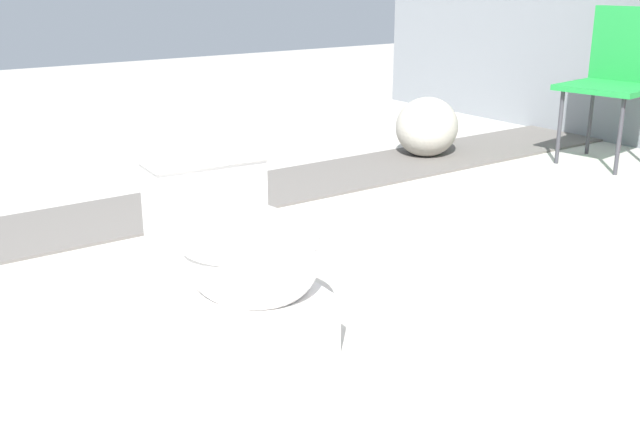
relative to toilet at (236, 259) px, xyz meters
The scene contains 6 objects.
ground_plane 0.27m from the toilet, 71.52° to the left, with size 14.00×14.00×0.00m, color #B7B2A8.
gravel_strip 1.40m from the toilet, 151.69° to the left, with size 0.56×8.00×0.01m, color #605B56.
toilet is the anchor object (origin of this frame).
folding_chair_left 2.81m from the toilet, 102.61° to the left, with size 0.49×0.49×0.83m.
boulder_near 2.37m from the toilet, 123.30° to the left, with size 0.43×0.35×0.34m, color #ADA899.
boulder_far 2.40m from the toilet, 123.57° to the left, with size 0.33×0.28×0.24m, color gray.
Camera 1 is at (1.72, -1.13, 1.00)m, focal length 42.00 mm.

